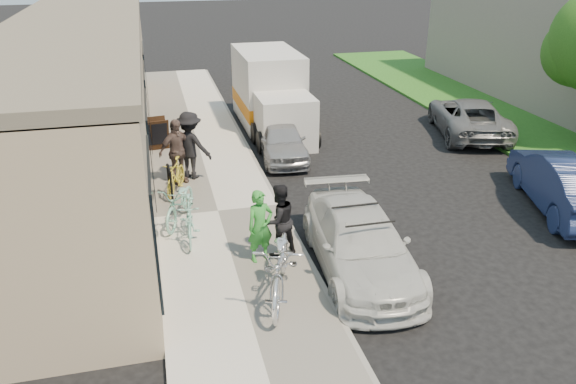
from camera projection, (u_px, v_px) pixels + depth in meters
ground at (333, 268)px, 11.65m from camera, size 120.00×120.00×0.00m
sidewalk at (218, 213)px, 13.84m from camera, size 3.00×34.00×0.15m
curb at (279, 207)px, 14.18m from camera, size 0.12×34.00×0.13m
storefront at (85, 92)px, 16.73m from camera, size 3.60×20.00×4.22m
bike_rack at (170, 180)px, 14.21m from camera, size 0.10×0.63×0.88m
sandwich_board at (158, 134)px, 17.75m from camera, size 0.70×0.70×0.99m
sedan_white at (360, 243)px, 11.35m from camera, size 2.11×4.49×1.31m
sedan_silver at (281, 140)px, 17.41m from camera, size 1.64×3.50×1.16m
moving_truck at (271, 95)px, 20.05m from camera, size 2.07×5.46×2.68m
far_car_blue at (567, 182)px, 13.97m from camera, size 2.79×4.73×1.47m
far_car_gray at (468, 117)px, 19.56m from camera, size 3.29×5.00×1.28m
tandem_bike at (281, 265)px, 10.25m from camera, size 1.57×2.61×1.29m
woman_rider at (260, 226)px, 11.38m from camera, size 0.64×0.51×1.55m
man_standing at (279, 220)px, 11.58m from camera, size 0.94×0.84×1.58m
cruiser_bike_a at (189, 220)px, 12.30m from camera, size 0.58×1.63×0.96m
cruiser_bike_b at (180, 203)px, 13.09m from camera, size 1.28×1.95×0.97m
cruiser_bike_c at (176, 176)px, 14.68m from camera, size 0.91×1.55×0.90m
bystander_a at (190, 145)px, 15.39m from camera, size 1.40×1.28×1.89m
bystander_b at (177, 152)px, 15.09m from camera, size 1.13×0.89×1.79m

